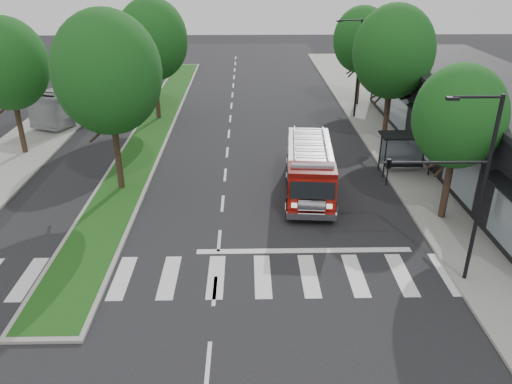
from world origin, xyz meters
TOP-DOWN VIEW (x-y plane):
  - ground at (0.00, 0.00)m, footprint 140.00×140.00m
  - sidewalk_right at (12.50, 10.00)m, footprint 5.00×80.00m
  - sidewalk_left at (-14.50, 10.00)m, footprint 5.00×80.00m
  - median at (-6.00, 18.00)m, footprint 3.00×50.00m
  - storefront_row at (17.00, 10.00)m, footprint 8.00×30.00m
  - bus_shelter at (11.20, 8.15)m, footprint 3.20×1.60m
  - tree_right_near at (11.50, 2.00)m, footprint 4.40×4.40m
  - tree_right_mid at (11.50, 14.00)m, footprint 5.60×5.60m
  - tree_right_far at (11.50, 24.00)m, footprint 5.00×5.00m
  - tree_median_near at (-6.00, 6.00)m, footprint 5.80×5.80m
  - tree_median_far at (-6.00, 20.00)m, footprint 5.60×5.60m
  - tree_left_mid at (-14.00, 12.00)m, footprint 5.20×5.20m
  - streetlight_right_near at (9.61, -3.50)m, footprint 4.08×0.22m
  - streetlight_right_far at (10.35, 20.00)m, footprint 2.11×0.20m
  - fire_engine at (4.94, 5.44)m, footprint 3.23×8.61m
  - city_bus at (-12.00, 21.33)m, footprint 6.95×11.32m

SIDE VIEW (x-z plane):
  - ground at x=0.00m, z-range 0.00..0.00m
  - sidewalk_right at x=12.50m, z-range 0.00..0.15m
  - sidewalk_left at x=-14.50m, z-range 0.00..0.15m
  - median at x=-6.00m, z-range 0.00..0.16m
  - fire_engine at x=4.94m, z-range -0.06..2.86m
  - city_bus at x=-12.00m, z-range 0.00..3.13m
  - bus_shelter at x=11.20m, z-range 0.73..3.34m
  - storefront_row at x=17.00m, z-range 0.00..5.00m
  - streetlight_right_far at x=10.35m, z-range 0.48..8.48m
  - streetlight_right_near at x=9.61m, z-range 0.67..8.67m
  - tree_right_near at x=11.50m, z-range 1.48..9.53m
  - tree_right_far at x=11.50m, z-range 1.47..10.20m
  - tree_left_mid at x=-14.00m, z-range 1.58..10.74m
  - tree_right_mid at x=11.50m, z-range 1.63..11.35m
  - tree_median_far at x=-6.00m, z-range 1.63..11.35m
  - tree_median_near at x=-6.00m, z-range 1.73..11.89m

